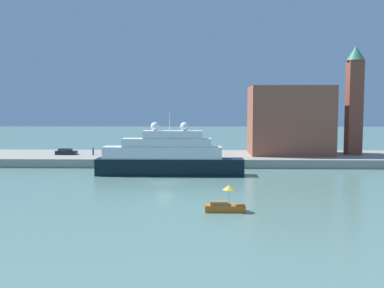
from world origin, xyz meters
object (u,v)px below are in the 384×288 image
(large_yacht, at_px, (168,157))
(harbor_building, at_px, (290,120))
(person_figure, at_px, (93,151))
(parked_car, at_px, (66,152))
(small_motorboat, at_px, (225,204))
(mooring_bollard, at_px, (167,157))
(bell_tower, at_px, (354,97))

(large_yacht, relative_size, harbor_building, 1.50)
(large_yacht, xyz_separation_m, harbor_building, (24.57, 18.73, 5.78))
(large_yacht, height_order, person_figure, large_yacht)
(large_yacht, height_order, parked_car, large_yacht)
(small_motorboat, relative_size, parked_car, 1.02)
(harbor_building, xyz_separation_m, mooring_bollard, (-25.47, -8.75, -6.87))
(small_motorboat, relative_size, harbor_building, 0.27)
(person_figure, bearing_deg, large_yacht, -42.89)
(small_motorboat, bearing_deg, parked_car, 126.22)
(small_motorboat, bearing_deg, mooring_bollard, 104.60)
(small_motorboat, height_order, person_figure, person_figure)
(large_yacht, bearing_deg, parked_car, 144.16)
(bell_tower, distance_m, parked_car, 62.06)
(small_motorboat, distance_m, bell_tower, 55.32)
(bell_tower, bearing_deg, parked_car, -178.17)
(harbor_building, bearing_deg, bell_tower, -0.90)
(large_yacht, distance_m, person_figure, 23.17)
(harbor_building, distance_m, bell_tower, 14.30)
(large_yacht, distance_m, harbor_building, 31.43)
(large_yacht, xyz_separation_m, person_figure, (-16.97, 15.76, -0.64))
(person_figure, bearing_deg, harbor_building, 4.09)
(bell_tower, xyz_separation_m, mooring_bollard, (-38.87, -8.53, -11.87))
(mooring_bollard, bearing_deg, small_motorboat, -75.40)
(large_yacht, relative_size, bell_tower, 1.12)
(small_motorboat, bearing_deg, bell_tower, 56.89)
(parked_car, relative_size, person_figure, 2.56)
(harbor_building, bearing_deg, mooring_bollard, -161.05)
(bell_tower, xyz_separation_m, parked_car, (-60.93, -1.94, -11.64))
(parked_car, bearing_deg, mooring_bollard, -16.64)
(bell_tower, bearing_deg, large_yacht, -154.00)
(small_motorboat, height_order, mooring_bollard, small_motorboat)
(person_figure, relative_size, mooring_bollard, 2.46)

